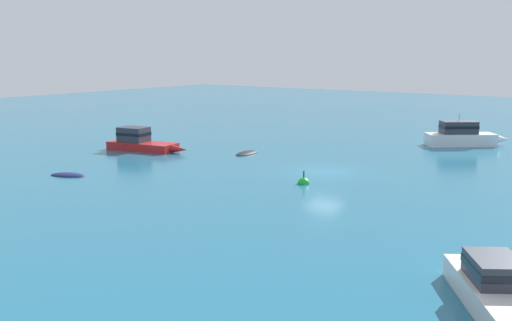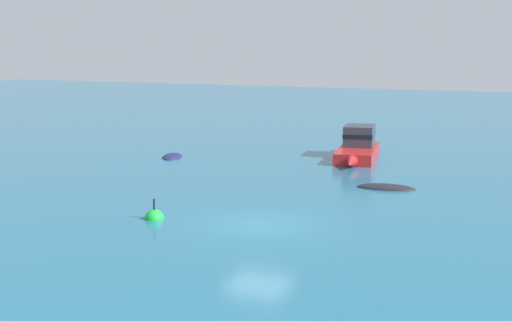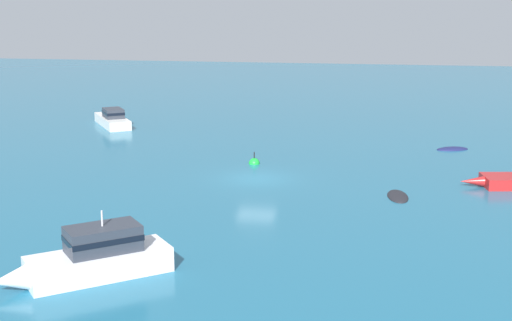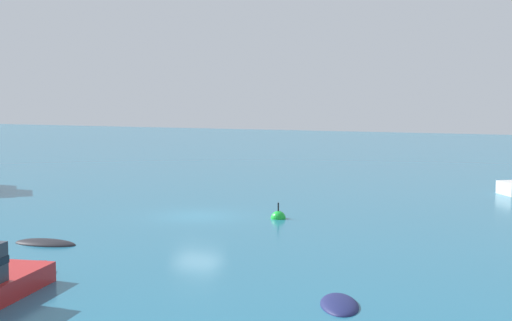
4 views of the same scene
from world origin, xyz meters
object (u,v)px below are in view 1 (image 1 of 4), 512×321
at_px(powerboat, 141,142).
at_px(cabin_cruiser, 500,294).
at_px(tender, 68,176).
at_px(skiff, 247,154).
at_px(launch, 463,136).
at_px(channel_buoy, 304,184).

relative_size(powerboat, cabin_cruiser, 1.03).
relative_size(tender, powerboat, 0.37).
height_order(tender, cabin_cruiser, cabin_cruiser).
xyz_separation_m(tender, cabin_cruiser, (5.65, 29.38, 0.61)).
bearing_deg(cabin_cruiser, skiff, -161.84).
relative_size(launch, powerboat, 0.89).
bearing_deg(channel_buoy, powerboat, -100.30).
distance_m(skiff, channel_buoy, 12.02).
distance_m(launch, powerboat, 28.11).
relative_size(cabin_cruiser, channel_buoy, 6.05).
height_order(tender, channel_buoy, channel_buoy).
distance_m(cabin_cruiser, channel_buoy, 19.94).
height_order(skiff, channel_buoy, channel_buoy).
bearing_deg(powerboat, cabin_cruiser, -35.37).
distance_m(tender, cabin_cruiser, 29.92).
bearing_deg(launch, tender, -159.43).
height_order(skiff, launch, launch).
bearing_deg(channel_buoy, skiff, -125.78).
height_order(skiff, powerboat, powerboat).
height_order(tender, launch, launch).
xyz_separation_m(tender, channel_buoy, (-7.17, 14.13, 0.00)).
height_order(tender, skiff, skiff).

